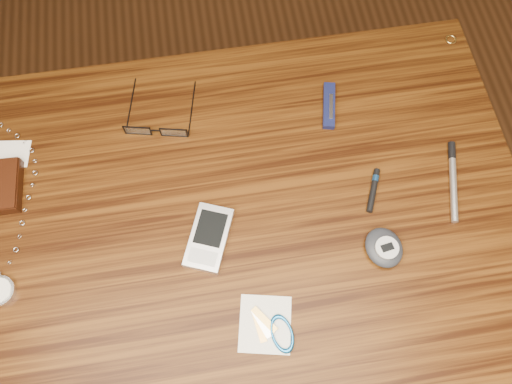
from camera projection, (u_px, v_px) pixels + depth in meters
The scene contains 11 objects.
ground at pixel (246, 297), 1.54m from camera, with size 3.80×3.80×0.00m, color #472814.
desk at pixel (240, 235), 0.94m from camera, with size 1.00×0.70×0.75m.
eyeglasses at pixel (156, 128), 0.90m from camera, with size 0.14×0.14×0.03m.
gold_ring at pixel (451, 40), 0.98m from camera, with size 0.02×0.02×0.00m, color tan.
pocket_watch at pixel (1, 283), 0.80m from camera, with size 0.09×0.35×0.02m.
pda_phone at pixel (209, 238), 0.82m from camera, with size 0.10×0.12×0.02m.
pedometer at pixel (384, 248), 0.81m from camera, with size 0.07×0.08×0.03m.
notepad_keys at pixel (274, 329), 0.77m from camera, with size 0.10×0.10×0.01m.
pocket_knife at pixel (329, 106), 0.92m from camera, with size 0.04×0.10×0.01m.
silver_pen at pixel (453, 175), 0.87m from camera, with size 0.05×0.15×0.01m.
black_blue_pen at pixel (374, 189), 0.86m from camera, with size 0.04×0.08×0.01m.
Camera 1 is at (-0.01, -0.28, 1.55)m, focal length 35.00 mm.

